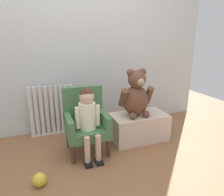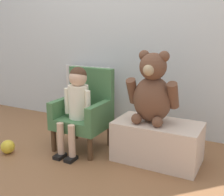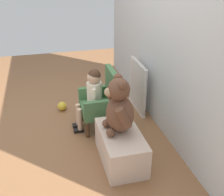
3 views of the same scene
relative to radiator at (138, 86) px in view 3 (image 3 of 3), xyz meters
The scene contains 8 objects.
ground_plane 1.06m from the radiator, 71.44° to the right, with size 6.00×6.00×0.00m, color brown.
back_wall 0.95m from the radiator, 21.31° to the left, with size 3.80×0.05×2.40m, color silver.
radiator is the anchor object (origin of this frame).
child_armchair 0.62m from the radiator, 59.92° to the right, with size 0.43×0.39×0.70m.
child_figure 0.74m from the radiator, 64.42° to the right, with size 0.25×0.35×0.73m.
low_bench 1.11m from the radiator, 27.50° to the right, with size 0.67×0.37×0.32m, color beige.
large_teddy_bear 1.08m from the radiator, 29.10° to the right, with size 0.40×0.28×0.55m.
toy_ball 1.02m from the radiator, 101.12° to the right, with size 0.12×0.12×0.12m, color gold.
Camera 3 is at (2.77, -0.19, 1.83)m, focal length 45.00 mm.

